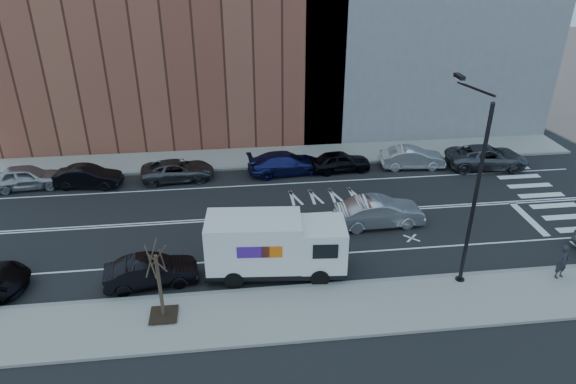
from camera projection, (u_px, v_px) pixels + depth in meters
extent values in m
plane|color=black|center=(297.00, 215.00, 30.72)|extent=(120.00, 120.00, 0.00)
cube|color=gray|center=(323.00, 311.00, 22.91)|extent=(44.00, 3.60, 0.15)
cube|color=gray|center=(281.00, 156.00, 38.45)|extent=(44.00, 3.60, 0.15)
cube|color=gray|center=(316.00, 286.00, 24.50)|extent=(44.00, 0.25, 0.17)
cube|color=gray|center=(284.00, 166.00, 36.86)|extent=(44.00, 0.25, 0.17)
cylinder|color=black|center=(475.00, 200.00, 22.85)|extent=(0.18, 0.18, 9.00)
cylinder|color=black|center=(460.00, 280.00, 24.87)|extent=(0.44, 0.44, 0.20)
sphere|color=black|center=(493.00, 104.00, 20.82)|extent=(0.20, 0.20, 0.20)
cylinder|color=black|center=(475.00, 89.00, 22.25)|extent=(0.11, 3.49, 0.48)
cube|color=black|center=(459.00, 76.00, 23.71)|extent=(0.25, 0.80, 0.18)
cube|color=#FFF2CC|center=(459.00, 79.00, 23.75)|extent=(0.18, 0.55, 0.03)
cube|color=black|center=(164.00, 315.00, 22.47)|extent=(1.20, 1.20, 0.04)
cylinder|color=#382B1E|center=(160.00, 287.00, 21.77)|extent=(0.16, 0.16, 3.20)
cylinder|color=#382B1E|center=(162.00, 259.00, 21.16)|extent=(0.06, 0.80, 1.44)
cylinder|color=#382B1E|center=(158.00, 256.00, 21.35)|extent=(0.81, 0.31, 1.19)
cylinder|color=#382B1E|center=(151.00, 258.00, 21.24)|extent=(0.58, 0.76, 1.50)
cylinder|color=#382B1E|center=(150.00, 262.00, 20.98)|extent=(0.47, 0.61, 1.37)
cylinder|color=#382B1E|center=(157.00, 263.00, 20.93)|extent=(0.72, 0.29, 1.13)
cube|color=black|center=(274.00, 265.00, 25.36)|extent=(6.84, 2.80, 0.32)
cube|color=silver|center=(323.00, 244.00, 24.89)|extent=(2.34, 2.49, 2.15)
cube|color=black|center=(346.00, 238.00, 24.78)|extent=(0.23, 1.99, 1.02)
cube|color=black|center=(325.00, 252.00, 23.70)|extent=(1.18, 0.14, 0.75)
cube|color=black|center=(321.00, 225.00, 25.78)|extent=(1.18, 0.14, 0.75)
cube|color=black|center=(343.00, 262.00, 25.42)|extent=(0.34, 2.16, 0.38)
cube|color=silver|center=(254.00, 241.00, 24.69)|extent=(4.70, 2.73, 2.48)
cube|color=#47198C|center=(253.00, 253.00, 23.54)|extent=(1.51, 0.15, 0.59)
cube|color=orange|center=(272.00, 252.00, 23.57)|extent=(0.97, 0.10, 0.59)
cube|color=#47198C|center=(254.00, 225.00, 25.68)|extent=(1.51, 0.15, 0.59)
cube|color=orange|center=(272.00, 225.00, 25.71)|extent=(0.97, 0.10, 0.59)
cylinder|color=black|center=(320.00, 278.00, 24.48)|extent=(0.93, 0.37, 0.91)
cylinder|color=black|center=(316.00, 252.00, 26.40)|extent=(0.93, 0.37, 0.91)
cylinder|color=black|center=(234.00, 279.00, 24.35)|extent=(0.93, 0.37, 0.91)
cylinder|color=black|center=(236.00, 254.00, 26.27)|extent=(0.93, 0.37, 0.91)
imported|color=#9A9A9E|center=(27.00, 177.00, 33.63)|extent=(4.72, 2.23, 1.56)
imported|color=black|center=(88.00, 177.00, 33.84)|extent=(4.43, 2.00, 1.41)
imported|color=#43464A|center=(178.00, 170.00, 34.81)|extent=(4.99, 2.55, 1.35)
imported|color=navy|center=(285.00, 163.00, 35.68)|extent=(5.42, 2.69, 1.51)
imported|color=black|center=(340.00, 161.00, 36.04)|extent=(4.34, 2.02, 1.44)
imported|color=silver|center=(412.00, 158.00, 36.53)|extent=(4.65, 1.89, 1.50)
imported|color=#45474C|center=(487.00, 157.00, 36.54)|extent=(5.87, 3.10, 1.57)
imported|color=#A7A8AC|center=(379.00, 212.00, 29.37)|extent=(5.12, 1.98, 1.66)
imported|color=black|center=(151.00, 272.00, 24.45)|extent=(4.52, 2.05, 1.44)
imported|color=#24242A|center=(563.00, 262.00, 24.62)|extent=(0.76, 0.62, 1.78)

